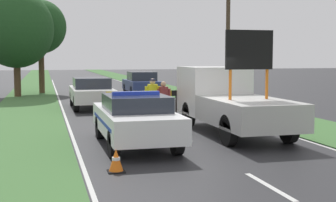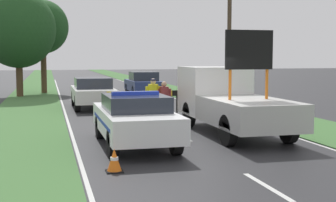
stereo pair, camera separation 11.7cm
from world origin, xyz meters
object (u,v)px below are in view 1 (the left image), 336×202
at_px(utility_pole, 228,27).
at_px(police_car, 135,118).
at_px(roadside_tree_near_left, 40,27).
at_px(queued_car_hatch_blue, 142,84).
at_px(traffic_cone_centre_front, 155,114).
at_px(traffic_cone_near_truck, 116,161).
at_px(pedestrian_civilian, 163,98).
at_px(traffic_cone_near_police, 103,120).
at_px(road_barrier, 146,96).
at_px(police_officer, 153,97).
at_px(roadside_tree_near_right, 16,29).
at_px(work_truck, 228,99).
at_px(traffic_cone_behind_barrier, 221,113).
at_px(queued_car_van_white, 91,92).

bearing_deg(utility_pole, police_car, -126.12).
bearing_deg(roadside_tree_near_left, queued_car_hatch_blue, -35.25).
distance_m(traffic_cone_centre_front, traffic_cone_near_truck, 8.32).
bearing_deg(pedestrian_civilian, traffic_cone_near_police, -156.69).
distance_m(road_barrier, police_officer, 0.88).
relative_size(traffic_cone_near_police, queued_car_hatch_blue, 0.16).
bearing_deg(roadside_tree_near_right, pedestrian_civilian, -66.10).
bearing_deg(utility_pole, road_barrier, -145.86).
distance_m(police_officer, queued_car_hatch_blue, 12.08).
distance_m(work_truck, queued_car_hatch_blue, 14.65).
relative_size(work_truck, traffic_cone_near_police, 9.35).
distance_m(police_car, work_truck, 3.89).
height_order(police_officer, pedestrian_civilian, police_officer).
bearing_deg(traffic_cone_centre_front, police_car, -109.46).
height_order(traffic_cone_centre_front, queued_car_hatch_blue, queued_car_hatch_blue).
height_order(work_truck, traffic_cone_near_truck, work_truck).
height_order(work_truck, traffic_cone_centre_front, work_truck).
xyz_separation_m(police_car, road_barrier, (1.44, 5.31, 0.19)).
bearing_deg(roadside_tree_near_right, roadside_tree_near_left, 61.29).
bearing_deg(traffic_cone_centre_front, traffic_cone_behind_barrier, -5.34).
height_order(pedestrian_civilian, roadside_tree_near_right, roadside_tree_near_right).
bearing_deg(traffic_cone_centre_front, utility_pole, 38.71).
height_order(police_car, police_officer, police_officer).
height_order(pedestrian_civilian, queued_car_hatch_blue, pedestrian_civilian).
height_order(queued_car_van_white, roadside_tree_near_right, roadside_tree_near_right).
xyz_separation_m(pedestrian_civilian, roadside_tree_near_left, (-4.57, 16.33, 3.63)).
relative_size(pedestrian_civilian, roadside_tree_near_right, 0.24).
distance_m(traffic_cone_centre_front, utility_pole, 6.86).
xyz_separation_m(queued_car_van_white, roadside_tree_near_left, (-2.39, 10.55, 3.75)).
height_order(traffic_cone_behind_barrier, queued_car_hatch_blue, queued_car_hatch_blue).
height_order(traffic_cone_centre_front, roadside_tree_near_right, roadside_tree_near_right).
bearing_deg(queued_car_van_white, work_truck, 113.74).
xyz_separation_m(traffic_cone_near_truck, roadside_tree_near_right, (-3.12, 20.90, 4.00)).
bearing_deg(police_car, traffic_cone_near_truck, -113.26).
bearing_deg(police_officer, traffic_cone_centre_front, -131.72).
bearing_deg(traffic_cone_behind_barrier, road_barrier, 168.71).
bearing_deg(traffic_cone_near_police, police_officer, 31.13).
distance_m(queued_car_hatch_blue, utility_pole, 8.81).
xyz_separation_m(police_officer, traffic_cone_near_police, (-2.03, -1.23, -0.69)).
relative_size(traffic_cone_centre_front, queued_car_van_white, 0.11).
xyz_separation_m(traffic_cone_centre_front, queued_car_van_white, (-1.99, 5.19, 0.55)).
relative_size(queued_car_hatch_blue, roadside_tree_near_left, 0.63).
xyz_separation_m(traffic_cone_near_police, traffic_cone_behind_barrier, (4.92, 1.51, -0.07)).
bearing_deg(roadside_tree_near_right, police_officer, -67.48).
bearing_deg(traffic_cone_near_truck, police_officer, 71.10).
distance_m(police_car, roadside_tree_near_right, 18.80).
height_order(queued_car_van_white, utility_pole, utility_pole).
xyz_separation_m(police_car, queued_car_hatch_blue, (3.54, 16.34, 0.04)).
height_order(queued_car_hatch_blue, utility_pole, utility_pole).
relative_size(police_car, roadside_tree_near_right, 0.71).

